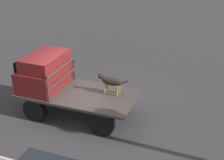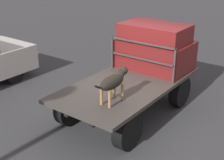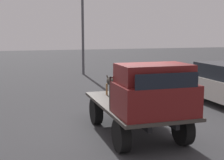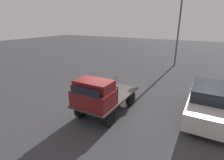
# 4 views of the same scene
# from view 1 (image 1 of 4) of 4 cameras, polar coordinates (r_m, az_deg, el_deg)

# --- Properties ---
(ground_plane) EXTENTS (80.00, 80.00, 0.00)m
(ground_plane) POSITION_cam_1_polar(r_m,az_deg,el_deg) (10.63, -6.03, -6.30)
(ground_plane) COLOR #38383A
(flatbed_truck) EXTENTS (3.77, 1.91, 0.84)m
(flatbed_truck) POSITION_cam_1_polar(r_m,az_deg,el_deg) (10.33, -6.18, -3.46)
(flatbed_truck) COLOR black
(flatbed_truck) RESTS_ON ground
(truck_cab) EXTENTS (1.21, 1.79, 1.17)m
(truck_cab) POSITION_cam_1_polar(r_m,az_deg,el_deg) (10.54, -12.26, 1.48)
(truck_cab) COLOR maroon
(truck_cab) RESTS_ON flatbed_truck
(truck_headboard) EXTENTS (0.04, 1.79, 0.83)m
(truck_headboard) POSITION_cam_1_polar(r_m,az_deg,el_deg) (10.22, -9.18, 0.97)
(truck_headboard) COLOR #3D3833
(truck_headboard) RESTS_ON flatbed_truck
(dog) EXTENTS (1.06, 0.27, 0.69)m
(dog) POSITION_cam_1_polar(r_m,az_deg,el_deg) (9.92, -0.30, -0.22)
(dog) COLOR #9E7547
(dog) RESTS_ON flatbed_truck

